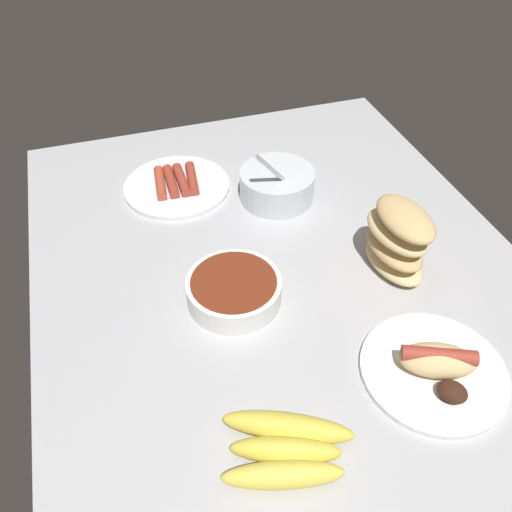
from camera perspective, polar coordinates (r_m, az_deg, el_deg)
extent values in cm
cube|color=#B2B2B7|center=(98.68, 3.38, -3.09)|extent=(120.00, 90.00, 3.00)
ellipsoid|color=#E5C689|center=(101.43, 14.48, -0.52)|extent=(14.68, 9.72, 3.60)
ellipsoid|color=tan|center=(98.95, 14.53, 0.99)|extent=(14.29, 8.97, 3.60)
ellipsoid|color=#E5C689|center=(96.54, 14.80, 2.55)|extent=(14.77, 9.92, 3.60)
ellipsoid|color=tan|center=(93.91, 15.69, 3.89)|extent=(14.17, 8.74, 3.60)
cylinder|color=silver|center=(114.25, 2.26, 7.59)|extent=(15.80, 15.80, 6.46)
cylinder|color=beige|center=(113.50, 2.27, 8.12)|extent=(13.91, 13.91, 2.91)
cube|color=#B7B7BC|center=(107.47, 1.98, 8.99)|extent=(5.07, 10.34, 12.75)
cylinder|color=white|center=(119.75, -8.46, 7.38)|extent=(23.21, 23.21, 1.00)
cylinder|color=#AD472D|center=(118.70, -10.21, 7.71)|extent=(10.62, 3.15, 2.11)
cylinder|color=#9E3828|center=(118.79, -9.09, 7.90)|extent=(10.51, 2.41, 2.11)
cylinder|color=#9E3828|center=(118.93, -7.97, 8.08)|extent=(10.46, 2.13, 2.11)
cylinder|color=#9E3828|center=(119.11, -6.86, 8.26)|extent=(10.63, 3.30, 2.11)
ellipsoid|color=gold|center=(77.58, 3.41, -17.77)|extent=(11.69, 18.32, 3.95)
ellipsoid|color=gold|center=(76.03, 3.17, -20.02)|extent=(8.64, 15.34, 3.84)
ellipsoid|color=#E5D14C|center=(74.53, 2.91, -22.33)|extent=(7.65, 16.54, 3.89)
cylinder|color=white|center=(92.45, -2.37, -3.71)|extent=(16.52, 16.52, 4.50)
cylinder|color=maroon|center=(91.11, -2.40, -2.91)|extent=(14.87, 14.87, 1.00)
cylinder|color=white|center=(88.46, 18.41, -11.56)|extent=(22.58, 22.58, 1.00)
ellipsoid|color=#DBB77A|center=(86.37, 18.81, -10.51)|extent=(10.17, 13.07, 4.40)
cylinder|color=#9E3828|center=(85.44, 18.99, -10.03)|extent=(6.64, 11.09, 2.40)
ellipsoid|color=#381E14|center=(84.74, 20.24, -13.46)|extent=(5.66, 5.65, 2.80)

